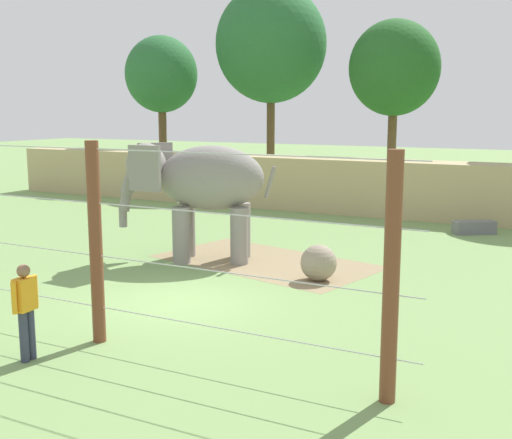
{
  "coord_description": "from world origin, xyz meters",
  "views": [
    {
      "loc": [
        7.86,
        -11.44,
        4.21
      ],
      "look_at": [
        0.32,
        3.14,
        1.4
      ],
      "focal_mm": 45.47,
      "sensor_mm": 36.0,
      "label": 1
    }
  ],
  "objects_px": {
    "enrichment_ball": "(319,263)",
    "zookeeper": "(26,308)",
    "elephant": "(199,183)",
    "feed_trough": "(474,227)"
  },
  "relations": [
    {
      "from": "enrichment_ball",
      "to": "zookeeper",
      "type": "distance_m",
      "value": 7.49
    },
    {
      "from": "elephant",
      "to": "enrichment_ball",
      "type": "height_order",
      "value": "elephant"
    },
    {
      "from": "elephant",
      "to": "zookeeper",
      "type": "relative_size",
      "value": 2.48
    },
    {
      "from": "elephant",
      "to": "zookeeper",
      "type": "distance_m",
      "value": 7.87
    },
    {
      "from": "elephant",
      "to": "feed_trough",
      "type": "bearing_deg",
      "value": 50.44
    },
    {
      "from": "elephant",
      "to": "enrichment_ball",
      "type": "relative_size",
      "value": 4.57
    },
    {
      "from": "feed_trough",
      "to": "elephant",
      "type": "bearing_deg",
      "value": -129.56
    },
    {
      "from": "feed_trough",
      "to": "zookeeper",
      "type": "bearing_deg",
      "value": -107.72
    },
    {
      "from": "zookeeper",
      "to": "feed_trough",
      "type": "height_order",
      "value": "zookeeper"
    },
    {
      "from": "enrichment_ball",
      "to": "zookeeper",
      "type": "height_order",
      "value": "zookeeper"
    }
  ]
}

